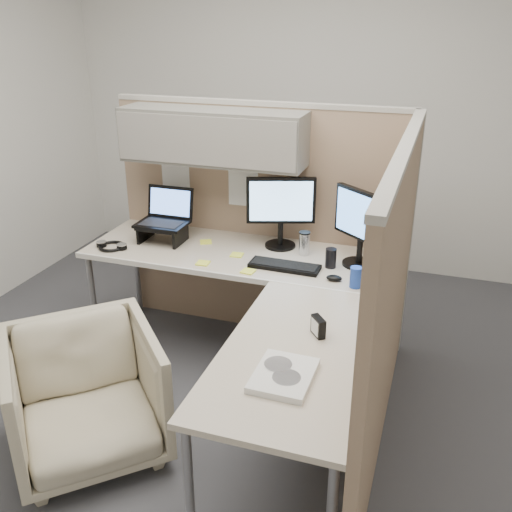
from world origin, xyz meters
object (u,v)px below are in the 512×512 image
(desk, at_px, (253,291))
(keyboard, at_px, (285,266))
(office_chair, at_px, (85,391))
(monitor_left, at_px, (281,207))

(desk, xyz_separation_m, keyboard, (0.11, 0.27, 0.05))
(office_chair, bearing_deg, desk, 6.54)
(office_chair, bearing_deg, monitor_left, 21.99)
(monitor_left, height_order, keyboard, monitor_left)
(office_chair, xyz_separation_m, keyboard, (0.76, 1.02, 0.37))
(office_chair, height_order, monitor_left, monitor_left)
(desk, distance_m, office_chair, 1.04)
(desk, distance_m, keyboard, 0.30)
(office_chair, relative_size, monitor_left, 1.61)
(desk, bearing_deg, monitor_left, 91.32)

